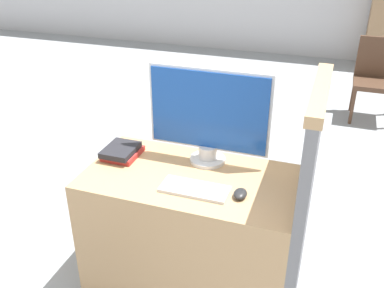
% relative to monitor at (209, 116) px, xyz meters
% --- Properties ---
extents(desk, '(1.11, 0.61, 0.76)m').
position_rel_monitor_xyz_m(desk, '(-0.04, -0.18, -0.65)').
color(desk, tan).
rests_on(desk, ground_plane).
extents(carrel_divider, '(0.07, 0.71, 1.30)m').
position_rel_monitor_xyz_m(carrel_divider, '(0.54, -0.13, -0.37)').
color(carrel_divider, slate).
rests_on(carrel_divider, ground_plane).
extents(monitor, '(0.65, 0.19, 0.52)m').
position_rel_monitor_xyz_m(monitor, '(0.00, 0.00, 0.00)').
color(monitor, silver).
rests_on(monitor, desk).
extents(keyboard, '(0.33, 0.14, 0.02)m').
position_rel_monitor_xyz_m(keyboard, '(0.03, -0.30, -0.26)').
color(keyboard, silver).
rests_on(keyboard, desk).
extents(mouse, '(0.06, 0.09, 0.04)m').
position_rel_monitor_xyz_m(mouse, '(0.25, -0.28, -0.25)').
color(mouse, '#262626').
rests_on(mouse, desk).
extents(book_stack, '(0.18, 0.22, 0.06)m').
position_rel_monitor_xyz_m(book_stack, '(-0.47, -0.11, -0.24)').
color(book_stack, '#B72D28').
rests_on(book_stack, desk).
extents(far_chair, '(0.44, 0.44, 0.86)m').
position_rel_monitor_xyz_m(far_chair, '(1.01, 2.83, -0.55)').
color(far_chair, '#4C3323').
rests_on(far_chair, ground_plane).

